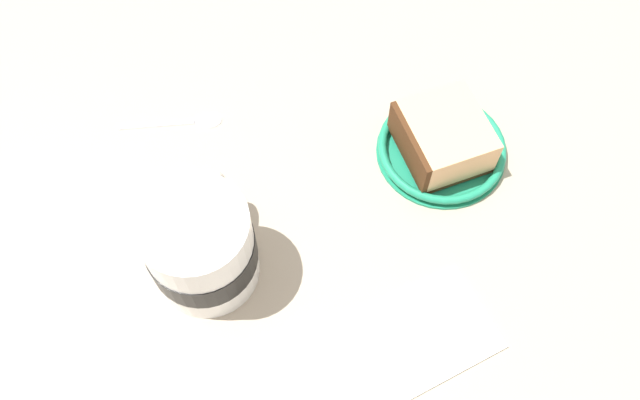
{
  "coord_description": "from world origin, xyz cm",
  "views": [
    {
      "loc": [
        20.03,
        30.33,
        62.06
      ],
      "look_at": [
        4.03,
        3.78,
        3.0
      ],
      "focal_mm": 38.13,
      "sensor_mm": 36.0,
      "label": 1
    }
  ],
  "objects_px": {
    "tea_mug": "(201,247)",
    "folded_napkin": "(429,332)",
    "cake_slice": "(443,138)",
    "teaspoon": "(193,121)",
    "small_plate": "(441,149)"
  },
  "relations": [
    {
      "from": "small_plate",
      "to": "folded_napkin",
      "type": "relative_size",
      "value": 1.19
    },
    {
      "from": "teaspoon",
      "to": "folded_napkin",
      "type": "height_order",
      "value": "teaspoon"
    },
    {
      "from": "cake_slice",
      "to": "teaspoon",
      "type": "height_order",
      "value": "cake_slice"
    },
    {
      "from": "cake_slice",
      "to": "tea_mug",
      "type": "xyz_separation_m",
      "value": [
        0.27,
        -0.01,
        0.02
      ]
    },
    {
      "from": "small_plate",
      "to": "tea_mug",
      "type": "relative_size",
      "value": 1.19
    },
    {
      "from": "cake_slice",
      "to": "small_plate",
      "type": "bearing_deg",
      "value": 169.59
    },
    {
      "from": "small_plate",
      "to": "folded_napkin",
      "type": "xyz_separation_m",
      "value": [
        0.13,
        0.16,
        -0.0
      ]
    },
    {
      "from": "tea_mug",
      "to": "teaspoon",
      "type": "relative_size",
      "value": 1.08
    },
    {
      "from": "cake_slice",
      "to": "teaspoon",
      "type": "relative_size",
      "value": 0.96
    },
    {
      "from": "teaspoon",
      "to": "cake_slice",
      "type": "bearing_deg",
      "value": 140.37
    },
    {
      "from": "tea_mug",
      "to": "folded_napkin",
      "type": "height_order",
      "value": "tea_mug"
    },
    {
      "from": "tea_mug",
      "to": "small_plate",
      "type": "bearing_deg",
      "value": 178.28
    },
    {
      "from": "cake_slice",
      "to": "tea_mug",
      "type": "bearing_deg",
      "value": -1.63
    },
    {
      "from": "teaspoon",
      "to": "folded_napkin",
      "type": "bearing_deg",
      "value": 104.48
    },
    {
      "from": "tea_mug",
      "to": "folded_napkin",
      "type": "xyz_separation_m",
      "value": [
        -0.15,
        0.16,
        -0.05
      ]
    }
  ]
}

